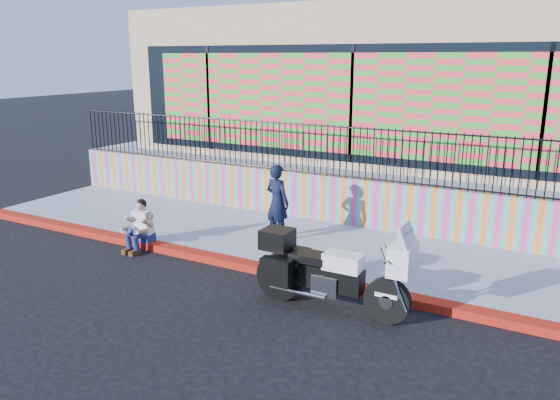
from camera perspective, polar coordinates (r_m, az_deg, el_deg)
The scene contains 10 objects.
ground at distance 10.39m, azimuth -1.52°, elevation -7.65°, with size 90.00×90.00×0.00m, color black.
red_curb at distance 10.36m, azimuth -1.52°, elevation -7.26°, with size 16.00×0.30×0.15m, color #A50B0F.
sidewalk at distance 11.72m, azimuth 2.57°, elevation -4.61°, with size 16.00×3.00×0.15m, color #8F95AB.
mural_wall at distance 12.93m, azimuth 5.75°, elevation 0.08°, with size 16.00×0.20×1.10m, color #E93D89.
metal_fence at distance 12.69m, azimuth 5.88°, elevation 5.11°, with size 15.80×0.04×1.20m, color black, non-canonical shape.
elevated_platform at distance 17.64m, azimuth 12.32°, elevation 3.52°, with size 16.00×10.00×1.25m, color #8F95AB.
storefront_building at distance 17.13m, azimuth 12.59°, elevation 12.03°, with size 14.00×8.06×4.00m.
police_motorcycle at distance 8.78m, azimuth 5.10°, elevation -7.27°, with size 2.58×0.85×1.61m.
police_officer at distance 11.59m, azimuth -0.28°, elevation -0.21°, with size 0.60×0.39×1.63m, color black.
seated_man at distance 11.79m, azimuth -14.58°, elevation -3.05°, with size 0.54×0.71×1.06m.
Camera 1 is at (4.87, -8.28, 3.96)m, focal length 35.00 mm.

